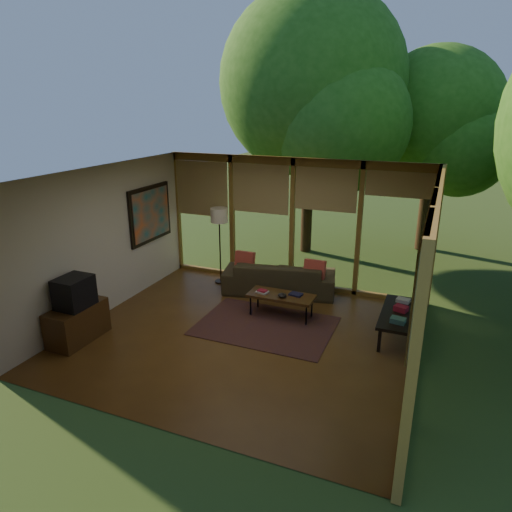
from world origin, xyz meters
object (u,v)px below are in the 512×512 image
at_px(media_cabinet, 77,323).
at_px(sofa, 279,277).
at_px(floor_lamp, 219,220).
at_px(side_console, 400,315).
at_px(television, 74,292).
at_px(coffee_table, 281,296).

bearing_deg(media_cabinet, sofa, 52.91).
bearing_deg(floor_lamp, side_console, -15.77).
bearing_deg(side_console, television, -156.66).
bearing_deg(sofa, coffee_table, 98.87).
xyz_separation_m(floor_lamp, coffee_table, (1.77, -1.08, -1.01)).
distance_m(television, coffee_table, 3.51).
xyz_separation_m(media_cabinet, coffee_table, (2.79, 2.10, 0.09)).
xyz_separation_m(media_cabinet, side_console, (4.87, 2.09, 0.11)).
xyz_separation_m(sofa, floor_lamp, (-1.36, 0.03, 1.08)).
xyz_separation_m(floor_lamp, side_console, (3.85, -1.09, -1.00)).
height_order(floor_lamp, coffee_table, floor_lamp).
height_order(sofa, coffee_table, sofa).
distance_m(sofa, side_console, 2.71).
distance_m(television, side_console, 5.30).
bearing_deg(television, media_cabinet, 180.00).
relative_size(sofa, coffee_table, 1.88).
bearing_deg(side_console, coffee_table, 179.82).
bearing_deg(side_console, sofa, 156.98).
relative_size(sofa, side_console, 1.61).
distance_m(sofa, floor_lamp, 1.74).
distance_m(floor_lamp, side_console, 4.12).
xyz_separation_m(media_cabinet, television, (0.02, 0.00, 0.55)).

